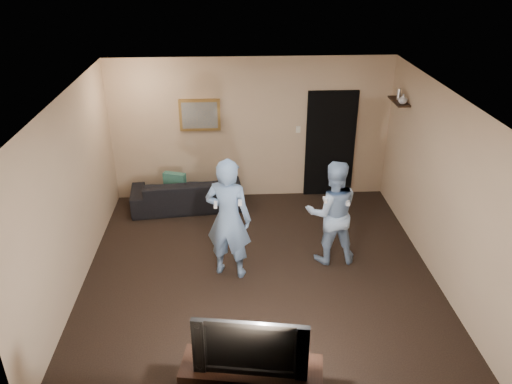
{
  "coord_description": "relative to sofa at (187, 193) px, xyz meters",
  "views": [
    {
      "loc": [
        -0.37,
        -5.99,
        4.3
      ],
      "look_at": [
        -0.03,
        0.3,
        1.15
      ],
      "focal_mm": 35.0,
      "sensor_mm": 36.0,
      "label": 1
    }
  ],
  "objects": [
    {
      "name": "throw_pillow",
      "position": [
        -0.2,
        0.0,
        0.19
      ],
      "size": [
        0.41,
        0.25,
        0.39
      ],
      "primitive_type": "cube",
      "rotation": [
        0.0,
        0.0,
        -0.33
      ],
      "color": "#1B5349",
      "rests_on": "sofa"
    },
    {
      "name": "painting_canvas",
      "position": [
        0.28,
        0.39,
        1.31
      ],
      "size": [
        0.62,
        0.01,
        0.47
      ],
      "primitive_type": "cube",
      "color": "slate",
      "rests_on": "painting_frame"
    },
    {
      "name": "painting_frame",
      "position": [
        0.28,
        0.42,
        1.31
      ],
      "size": [
        0.72,
        0.05,
        0.57
      ],
      "primitive_type": "cube",
      "color": "olive",
      "rests_on": "wall_back"
    },
    {
      "name": "television",
      "position": [
        0.96,
        -4.36,
        0.54
      ],
      "size": [
        1.13,
        0.32,
        0.65
      ],
      "primitive_type": "imported",
      "rotation": [
        0.0,
        0.0,
        -0.16
      ],
      "color": "black",
      "rests_on": "tv_console"
    },
    {
      "name": "tv_console",
      "position": [
        0.96,
        -4.36,
        -0.04
      ],
      "size": [
        1.48,
        0.68,
        0.51
      ],
      "primitive_type": "cube",
      "rotation": [
        0.0,
        0.0,
        -0.16
      ],
      "color": "black",
      "rests_on": "ground"
    },
    {
      "name": "wall_right",
      "position": [
        3.68,
        -2.06,
        1.01
      ],
      "size": [
        0.04,
        5.0,
        2.6
      ],
      "primitive_type": "cube",
      "color": "tan",
      "rests_on": "ground"
    },
    {
      "name": "shelf_figurine",
      "position": [
        3.57,
        -0.21,
        1.81
      ],
      "size": [
        0.06,
        0.06,
        0.18
      ],
      "primitive_type": "cylinder",
      "color": "silver",
      "rests_on": "wall_shelf"
    },
    {
      "name": "wall_back",
      "position": [
        1.18,
        0.44,
        1.01
      ],
      "size": [
        5.0,
        0.04,
        2.6
      ],
      "primitive_type": "cube",
      "color": "tan",
      "rests_on": "ground"
    },
    {
      "name": "wii_player_right",
      "position": [
        2.25,
        -1.78,
        0.52
      ],
      "size": [
        0.79,
        0.62,
        1.6
      ],
      "color": "#91B0D4",
      "rests_on": "ground"
    },
    {
      "name": "shelf_vase",
      "position": [
        3.57,
        -0.43,
        1.8
      ],
      "size": [
        0.18,
        0.18,
        0.15
      ],
      "primitive_type": "imported",
      "rotation": [
        0.0,
        0.0,
        -0.29
      ],
      "color": "silver",
      "rests_on": "wall_shelf"
    },
    {
      "name": "wii_player_left",
      "position": [
        0.75,
        -2.06,
        0.61
      ],
      "size": [
        0.76,
        0.62,
        1.79
      ],
      "color": "#6E91BF",
      "rests_on": "ground"
    },
    {
      "name": "doorway",
      "position": [
        2.63,
        0.41,
        0.71
      ],
      "size": [
        0.9,
        0.06,
        2.0
      ],
      "primitive_type": "cube",
      "color": "black",
      "rests_on": "ground"
    },
    {
      "name": "wall_front",
      "position": [
        1.18,
        -4.56,
        1.01
      ],
      "size": [
        5.0,
        0.04,
        2.6
      ],
      "primitive_type": "cube",
      "color": "tan",
      "rests_on": "ground"
    },
    {
      "name": "light_switch",
      "position": [
        2.03,
        0.42,
        1.01
      ],
      "size": [
        0.08,
        0.02,
        0.12
      ],
      "primitive_type": "cube",
      "color": "silver",
      "rests_on": "wall_back"
    },
    {
      "name": "wall_shelf",
      "position": [
        3.57,
        -0.26,
        1.7
      ],
      "size": [
        0.2,
        0.6,
        0.03
      ],
      "primitive_type": "cube",
      "color": "black",
      "rests_on": "wall_right"
    },
    {
      "name": "ceiling",
      "position": [
        1.18,
        -2.06,
        2.31
      ],
      "size": [
        5.0,
        5.0,
        0.04
      ],
      "primitive_type": "cube",
      "color": "silver",
      "rests_on": "wall_back"
    },
    {
      "name": "wall_left",
      "position": [
        -1.32,
        -2.06,
        1.01
      ],
      "size": [
        0.04,
        5.0,
        2.6
      ],
      "primitive_type": "cube",
      "color": "tan",
      "rests_on": "ground"
    },
    {
      "name": "sofa",
      "position": [
        0.0,
        0.0,
        0.0
      ],
      "size": [
        2.02,
        0.95,
        0.57
      ],
      "primitive_type": "imported",
      "rotation": [
        0.0,
        0.0,
        3.24
      ],
      "color": "black",
      "rests_on": "ground"
    },
    {
      "name": "ground",
      "position": [
        1.18,
        -2.06,
        -0.29
      ],
      "size": [
        5.0,
        5.0,
        0.0
      ],
      "primitive_type": "plane",
      "color": "black",
      "rests_on": "ground"
    }
  ]
}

